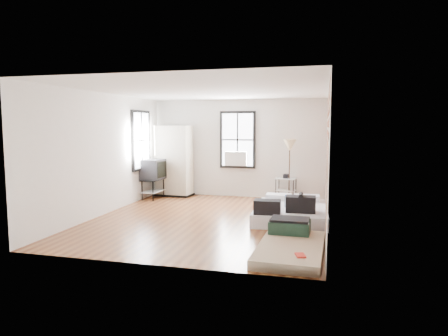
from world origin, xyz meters
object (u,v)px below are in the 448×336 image
(mattress_bare, at_px, (291,243))
(side_table, at_px, (286,182))
(floor_lamp, at_px, (290,148))
(tv_stand, at_px, (153,171))
(mattress_main, at_px, (291,211))
(wardrobe, at_px, (174,161))

(mattress_bare, relative_size, side_table, 2.69)
(floor_lamp, xyz_separation_m, tv_stand, (-3.73, -0.64, -0.64))
(mattress_bare, distance_m, tv_stand, 5.66)
(floor_lamp, relative_size, tv_stand, 1.51)
(mattress_main, xyz_separation_m, tv_stand, (-3.96, 1.56, 0.62))
(mattress_main, distance_m, tv_stand, 4.30)
(wardrobe, height_order, side_table, wardrobe)
(mattress_bare, xyz_separation_m, side_table, (-0.51, 4.51, 0.37))
(side_table, xyz_separation_m, floor_lamp, (0.09, -0.09, 0.95))
(wardrobe, bearing_deg, side_table, 5.65)
(mattress_main, relative_size, wardrobe, 1.04)
(side_table, distance_m, floor_lamp, 0.96)
(mattress_main, distance_m, wardrobe, 4.29)
(mattress_main, xyz_separation_m, floor_lamp, (-0.23, 2.20, 1.26))
(tv_stand, bearing_deg, wardrobe, 62.58)
(wardrobe, distance_m, floor_lamp, 3.38)
(mattress_main, bearing_deg, wardrobe, 146.13)
(mattress_main, bearing_deg, tv_stand, 156.36)
(mattress_main, relative_size, side_table, 2.95)
(floor_lamp, bearing_deg, tv_stand, -170.31)
(side_table, bearing_deg, tv_stand, -168.77)
(side_table, distance_m, tv_stand, 3.72)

